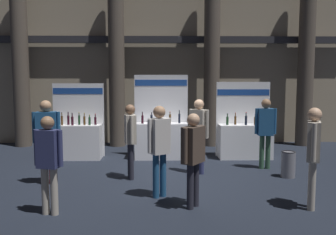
% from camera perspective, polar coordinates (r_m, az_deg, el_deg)
% --- Properties ---
extents(ground_plane, '(27.06, 27.06, 0.00)m').
position_cam_1_polar(ground_plane, '(8.52, -0.37, -9.31)').
color(ground_plane, black).
extents(hall_colonnade, '(13.53, 1.17, 6.84)m').
position_cam_1_polar(hall_colonnade, '(12.77, -0.64, 10.94)').
color(hall_colonnade, gray).
rests_on(hall_colonnade, ground_plane).
extents(exhibitor_booth_0, '(1.51, 0.66, 2.20)m').
position_cam_1_polar(exhibitor_booth_0, '(10.48, -14.80, -3.39)').
color(exhibitor_booth_0, white).
rests_on(exhibitor_booth_0, ground_plane).
extents(exhibitor_booth_1, '(1.60, 0.66, 2.45)m').
position_cam_1_polar(exhibitor_booth_1, '(10.18, -1.14, -3.24)').
color(exhibitor_booth_1, white).
rests_on(exhibitor_booth_1, ground_plane).
extents(exhibitor_booth_2, '(1.61, 0.66, 2.25)m').
position_cam_1_polar(exhibitor_booth_2, '(10.47, 12.51, -3.34)').
color(exhibitor_booth_2, white).
rests_on(exhibitor_booth_2, ground_plane).
extents(trash_bin, '(0.32, 0.32, 0.62)m').
position_cam_1_polar(trash_bin, '(8.65, 19.21, -7.29)').
color(trash_bin, slate).
rests_on(trash_bin, ground_plane).
extents(visitor_0, '(0.44, 0.40, 1.78)m').
position_cam_1_polar(visitor_0, '(6.63, -1.43, -4.20)').
color(visitor_0, navy).
rests_on(visitor_0, ground_plane).
extents(visitor_1, '(0.31, 0.55, 1.72)m').
position_cam_1_polar(visitor_1, '(7.96, -6.22, -2.83)').
color(visitor_1, '#23232D').
rests_on(visitor_1, ground_plane).
extents(visitor_2, '(0.35, 0.53, 1.79)m').
position_cam_1_polar(visitor_2, '(6.52, 22.82, -4.81)').
color(visitor_2, '#ADA393').
rests_on(visitor_2, ground_plane).
extents(visitor_3, '(0.46, 0.46, 1.82)m').
position_cam_1_polar(visitor_3, '(8.42, 5.09, -1.87)').
color(visitor_3, navy).
rests_on(visitor_3, ground_plane).
extents(visitor_4, '(0.59, 0.32, 1.84)m').
position_cam_1_polar(visitor_4, '(7.95, -19.38, -2.46)').
color(visitor_4, maroon).
rests_on(visitor_4, ground_plane).
extents(visitor_5, '(0.45, 0.52, 1.68)m').
position_cam_1_polar(visitor_5, '(6.09, 4.18, -5.56)').
color(visitor_5, '#23232D').
rests_on(visitor_5, ground_plane).
extents(visitor_6, '(0.51, 0.30, 1.66)m').
position_cam_1_polar(visitor_6, '(6.10, -19.09, -6.17)').
color(visitor_6, '#ADA393').
rests_on(visitor_6, ground_plane).
extents(visitor_7, '(0.55, 0.28, 1.81)m').
position_cam_1_polar(visitor_7, '(9.20, 15.78, -1.47)').
color(visitor_7, '#33563D').
rests_on(visitor_7, ground_plane).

